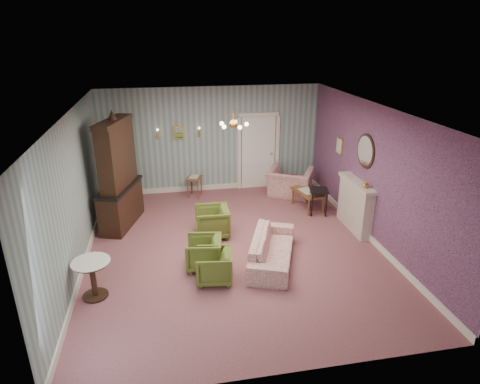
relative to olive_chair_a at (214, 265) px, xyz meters
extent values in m
plane|color=#8E5358|center=(0.57, 1.12, -0.33)|extent=(7.00, 7.00, 0.00)
plane|color=white|center=(0.57, 1.12, 2.57)|extent=(7.00, 7.00, 0.00)
plane|color=gray|center=(0.57, 4.62, 1.12)|extent=(6.00, 0.00, 6.00)
plane|color=gray|center=(0.57, -2.38, 1.12)|extent=(6.00, 0.00, 6.00)
plane|color=gray|center=(-2.43, 1.12, 1.12)|extent=(0.00, 7.00, 7.00)
plane|color=gray|center=(3.57, 1.12, 1.12)|extent=(0.00, 7.00, 7.00)
plane|color=#B55A7D|center=(3.56, 1.12, 1.12)|extent=(0.00, 7.00, 7.00)
imported|color=#586724|center=(0.00, 0.00, 0.00)|extent=(0.68, 0.71, 0.65)
imported|color=#586724|center=(-0.13, 0.50, 0.01)|extent=(0.71, 0.74, 0.68)
imported|color=#586724|center=(0.19, 1.78, 0.04)|extent=(0.69, 0.74, 0.74)
imported|color=#A0404E|center=(1.22, 0.45, 0.05)|extent=(1.21, 2.01, 0.76)
imported|color=#A0404E|center=(2.59, 3.75, 0.18)|extent=(1.38, 1.22, 1.02)
imported|color=gold|center=(3.41, 1.12, 0.91)|extent=(0.15, 0.15, 0.15)
cube|color=maroon|center=(2.54, 3.60, 0.15)|extent=(0.41, 0.28, 0.39)
camera|label=1|loc=(-0.74, -6.48, 4.00)|focal=31.08mm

